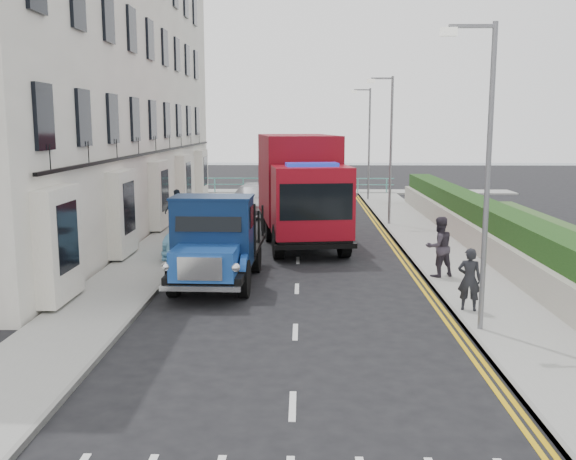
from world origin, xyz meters
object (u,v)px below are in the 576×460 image
object	(u,v)px
lamp_mid	(388,142)
red_lorry	(300,186)
pedestrian_east_near	(469,279)
bedford_lorry	(214,247)
lamp_near	(483,161)
lamp_far	(367,137)
parked_car_front	(201,244)

from	to	relation	value
lamp_mid	red_lorry	size ratio (longest dim) A/B	0.81
red_lorry	pedestrian_east_near	world-z (taller)	red_lorry
pedestrian_east_near	bedford_lorry	bearing A→B (deg)	-2.12
lamp_near	lamp_far	distance (m)	26.00
lamp_near	pedestrian_east_near	world-z (taller)	lamp_near
bedford_lorry	lamp_mid	bearing A→B (deg)	62.91
lamp_far	parked_car_front	world-z (taller)	lamp_far
lamp_far	red_lorry	xyz separation A→B (m)	(-4.14, -14.26, -1.67)
parked_car_front	lamp_mid	bearing A→B (deg)	45.40
red_lorry	bedford_lorry	bearing A→B (deg)	-115.42
bedford_lorry	lamp_near	bearing A→B (deg)	-29.41
lamp_near	bedford_lorry	bearing A→B (deg)	148.82
bedford_lorry	red_lorry	size ratio (longest dim) A/B	0.68
bedford_lorry	parked_car_front	world-z (taller)	bedford_lorry
bedford_lorry	parked_car_front	xyz separation A→B (m)	(-1.00, 3.76, -0.63)
bedford_lorry	red_lorry	world-z (taller)	red_lorry
parked_car_front	pedestrian_east_near	size ratio (longest dim) A/B	2.29
lamp_far	parked_car_front	xyz separation A→B (m)	(-7.61, -18.24, -3.37)
lamp_near	red_lorry	world-z (taller)	lamp_near
lamp_mid	red_lorry	xyz separation A→B (m)	(-4.14, -4.26, -1.67)
red_lorry	parked_car_front	size ratio (longest dim) A/B	2.34
bedford_lorry	red_lorry	distance (m)	8.19
lamp_far	red_lorry	bearing A→B (deg)	-106.18
pedestrian_east_near	lamp_mid	bearing A→B (deg)	-71.17
lamp_far	red_lorry	size ratio (longest dim) A/B	0.81
pedestrian_east_near	lamp_far	bearing A→B (deg)	-71.53
lamp_near	lamp_far	size ratio (longest dim) A/B	1.00
lamp_mid	pedestrian_east_near	bearing A→B (deg)	-89.12
lamp_mid	parked_car_front	world-z (taller)	lamp_mid
parked_car_front	pedestrian_east_near	distance (m)	10.03
lamp_mid	parked_car_front	bearing A→B (deg)	-132.74
red_lorry	pedestrian_east_near	xyz separation A→B (m)	(4.36, -10.23, -1.40)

